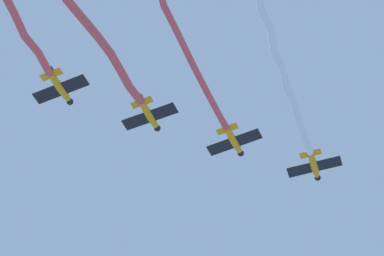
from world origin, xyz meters
name	(u,v)px	position (x,y,z in m)	size (l,w,h in m)	color
airplane_lead	(314,166)	(-2.19, 1.68, 72.55)	(7.00, 5.39, 1.74)	orange
smoke_trail_lead	(285,78)	(3.00, 14.78, 72.86)	(9.34, 22.33, 2.12)	white
airplane_left_wing	(234,141)	(8.19, 5.18, 72.80)	(6.84, 5.33, 1.74)	orange
smoke_trail_left_wing	(183,40)	(14.88, 18.68, 74.20)	(11.47, 23.38, 3.76)	#DB4C4C
airplane_right_wing	(150,116)	(18.57, 8.67, 73.05)	(6.88, 5.35, 1.74)	orange
smoke_trail_right_wing	(107,53)	(23.24, 17.73, 72.68)	(8.65, 14.42, 1.74)	#DB4C4C
airplane_slot	(61,88)	(28.96, 12.16, 73.30)	(6.87, 5.35, 1.74)	orange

